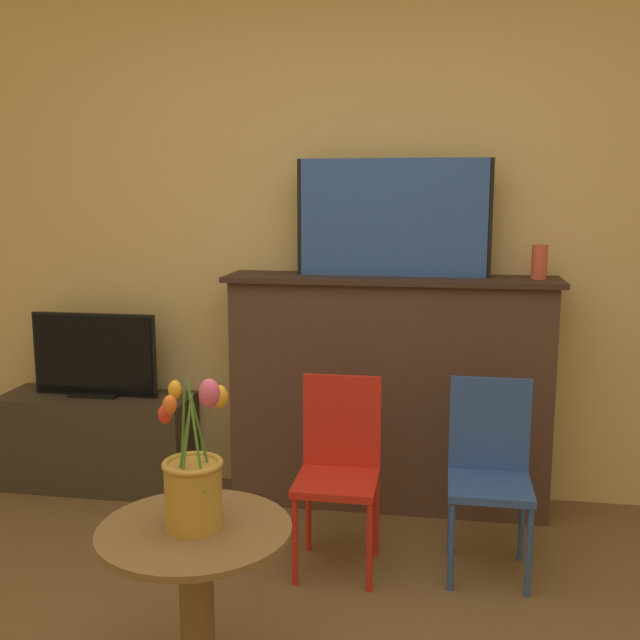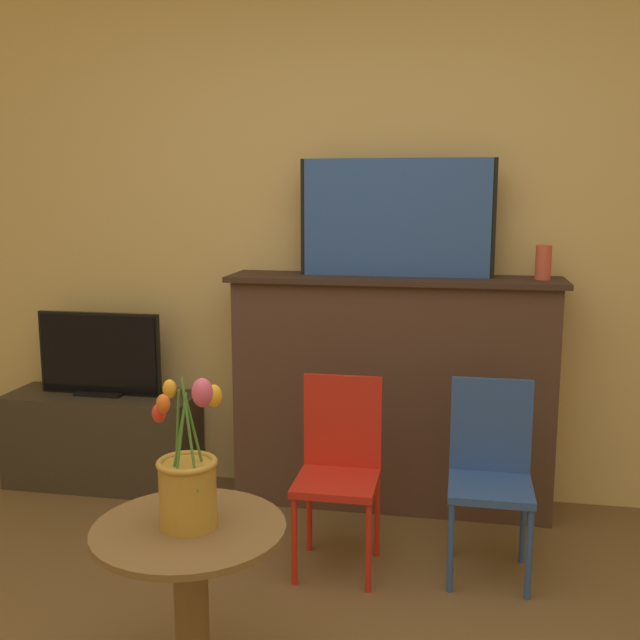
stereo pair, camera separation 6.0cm
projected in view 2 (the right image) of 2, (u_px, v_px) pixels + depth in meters
name	position (u px, v px, depth m)	size (l,w,h in m)	color
wall_back	(367.00, 224.00, 3.65)	(8.00, 0.06, 2.70)	tan
fireplace_mantel	(392.00, 389.00, 3.58)	(1.56, 0.35, 1.12)	#4C3328
painting	(396.00, 218.00, 3.45)	(0.90, 0.03, 0.54)	black
mantel_candle	(543.00, 262.00, 3.35)	(0.07, 0.07, 0.15)	#CC4C3D
tv_stand	(103.00, 439.00, 3.87)	(0.97, 0.35, 0.48)	#382D23
tv_monitor	(99.00, 355.00, 3.80)	(0.65, 0.12, 0.42)	black
chair_red	(340.00, 461.00, 3.01)	(0.32, 0.32, 0.77)	red
chair_blue	(490.00, 466.00, 2.96)	(0.32, 0.32, 0.77)	#2D4C99
side_table	(191.00, 590.00, 2.17)	(0.56, 0.56, 0.57)	brown
vase_tulips	(188.00, 482.00, 2.11)	(0.20, 0.21, 0.46)	#B78433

